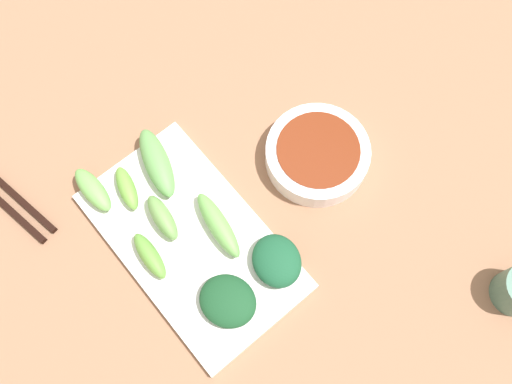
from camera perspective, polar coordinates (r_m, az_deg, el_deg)
The scene contains 11 objects.
tabletop at distance 0.74m, azimuth 0.33°, elevation -2.13°, with size 2.10×2.10×0.02m, color #966A4E.
sauce_bowl at distance 0.74m, azimuth 6.16°, elevation 3.79°, with size 0.13×0.13×0.03m.
serving_plate at distance 0.71m, azimuth -6.39°, elevation -4.89°, with size 0.16×0.29×0.01m, color white.
broccoli_stalk_0 at distance 0.74m, azimuth -16.03°, elevation 0.21°, with size 0.03×0.07×0.03m, color #72B859.
broccoli_stalk_1 at distance 0.70m, azimuth -10.60°, elevation -6.31°, with size 0.02×0.07×0.02m, color #63A03F.
broccoli_stalk_2 at distance 0.69m, azimuth -3.80°, elevation -3.32°, with size 0.02×0.09×0.03m, color #6FB156.
broccoli_leafy_3 at distance 0.68m, azimuth -2.84°, elevation -10.86°, with size 0.06×0.07×0.02m, color #194927.
broccoli_stalk_4 at distance 0.73m, azimuth -12.81°, elevation 0.37°, with size 0.02×0.06×0.02m, color #6FAB43.
broccoli_stalk_5 at distance 0.70m, azimuth -9.35°, elevation -2.54°, with size 0.02×0.07×0.03m, color #6EA052.
broccoli_stalk_6 at distance 0.73m, azimuth -9.90°, elevation 2.92°, with size 0.03×0.10×0.03m, color #63A054.
broccoli_leafy_7 at distance 0.68m, azimuth 2.09°, elevation -6.91°, with size 0.06×0.07×0.03m, color #1A5233.
Camera 1 is at (0.15, 0.17, 0.71)m, focal length 39.91 mm.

